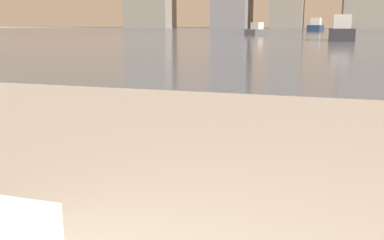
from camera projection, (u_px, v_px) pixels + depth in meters
harbor_water at (320, 32)px, 58.10m from camera, size 180.00×110.00×0.01m
harbor_boat_0 at (316, 27)px, 66.20m from camera, size 2.52×5.65×2.05m
harbor_boat_1 at (257, 31)px, 42.99m from camera, size 2.04×3.59×1.27m
harbor_boat_3 at (341, 31)px, 29.34m from camera, size 1.59×4.62×1.73m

